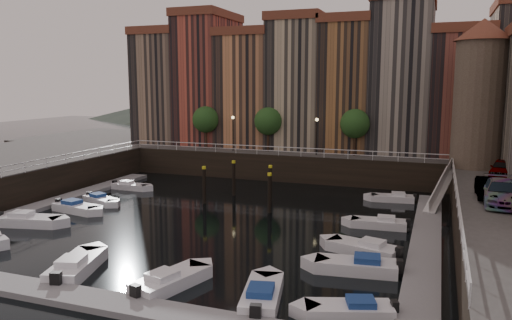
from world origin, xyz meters
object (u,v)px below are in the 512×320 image
at_px(gangway, 441,186).
at_px(car_c, 501,194).
at_px(car_a, 502,170).
at_px(corner_tower, 480,92).
at_px(boat_left_2, 76,208).
at_px(boat_left_1, 28,221).
at_px(car_b, 488,189).
at_px(mooring_pilings, 244,186).

height_order(gangway, car_c, car_c).
height_order(gangway, car_a, car_a).
xyz_separation_m(corner_tower, car_c, (0.69, -15.38, -6.39)).
relative_size(boat_left_2, car_a, 1.09).
xyz_separation_m(boat_left_1, car_c, (33.69, 6.38, 3.40)).
distance_m(boat_left_1, car_b, 34.20).
bearing_deg(mooring_pilings, corner_tower, 24.61).
relative_size(corner_tower, car_b, 3.28).
distance_m(car_a, car_c, 10.64).
bearing_deg(boat_left_1, car_b, 1.14).
bearing_deg(car_c, mooring_pilings, 164.40).
relative_size(mooring_pilings, boat_left_1, 1.34).
distance_m(boat_left_2, car_a, 36.48).
bearing_deg(boat_left_2, mooring_pilings, 42.01).
relative_size(gangway, boat_left_1, 1.57).
bearing_deg(car_a, car_b, -89.70).
distance_m(corner_tower, gangway, 9.86).
distance_m(mooring_pilings, boat_left_2, 14.78).
relative_size(corner_tower, boat_left_1, 2.61).
height_order(car_a, car_b, car_a).
xyz_separation_m(car_a, car_b, (-1.79, -8.80, -0.06)).
bearing_deg(mooring_pilings, gangway, 15.21).
bearing_deg(car_b, boat_left_1, -167.28).
distance_m(car_b, car_c, 1.90).
xyz_separation_m(gangway, boat_left_2, (-29.45, -12.57, -1.55)).
xyz_separation_m(gangway, boat_left_1, (-30.10, -17.26, -1.52)).
distance_m(corner_tower, boat_left_2, 37.87).
distance_m(corner_tower, car_a, 8.25).
relative_size(boat_left_1, car_b, 1.26).
bearing_deg(mooring_pilings, car_b, -12.60).
height_order(mooring_pilings, car_b, car_b).
height_order(corner_tower, boat_left_2, corner_tower).
bearing_deg(corner_tower, car_a, -69.02).
bearing_deg(car_b, mooring_pilings, 166.25).
bearing_deg(car_c, gangway, 109.50).
height_order(mooring_pilings, boat_left_1, mooring_pilings).
distance_m(corner_tower, boat_left_1, 40.73).
bearing_deg(mooring_pilings, boat_left_2, -147.38).
bearing_deg(corner_tower, boat_left_1, -146.60).
xyz_separation_m(corner_tower, mooring_pilings, (-19.94, -9.13, -8.54)).
bearing_deg(boat_left_2, car_b, 15.50).
bearing_deg(car_c, car_a, 85.02).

